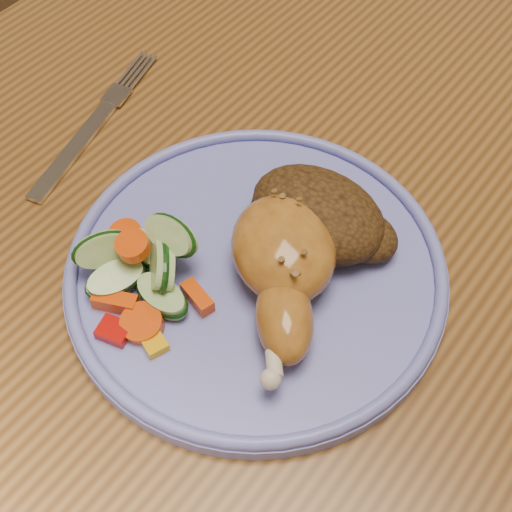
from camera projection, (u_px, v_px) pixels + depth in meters
name	position (u px, v px, depth m)	size (l,w,h in m)	color
ground	(312.00, 499.00, 1.19)	(4.00, 4.00, 0.00)	#50331B
dining_table	(359.00, 273.00, 0.65)	(0.90, 1.40, 0.75)	brown
plate	(256.00, 272.00, 0.54)	(0.29, 0.29, 0.01)	#696EC7
plate_rim	(256.00, 264.00, 0.53)	(0.29, 0.29, 0.01)	#696EC7
chicken_leg	(284.00, 264.00, 0.51)	(0.13, 0.15, 0.05)	#AE6E24
rice_pilaf	(321.00, 216.00, 0.54)	(0.12, 0.08, 0.05)	#422A10
vegetable_pile	(143.00, 268.00, 0.52)	(0.11, 0.11, 0.05)	#A50A05
fork	(92.00, 127.00, 0.63)	(0.06, 0.17, 0.00)	silver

